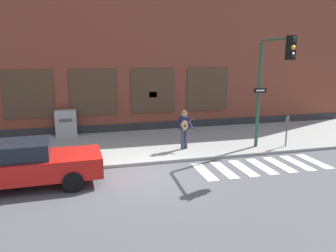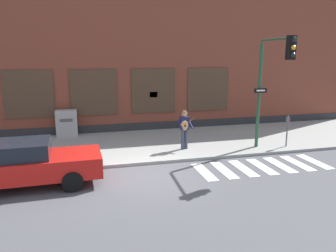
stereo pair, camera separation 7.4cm
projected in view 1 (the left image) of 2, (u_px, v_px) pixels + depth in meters
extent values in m
plane|color=#4C4C51|center=(149.00, 175.00, 11.91)|extent=(160.00, 160.00, 0.00)
cube|color=gray|center=(133.00, 145.00, 15.54)|extent=(28.00, 5.62, 0.12)
cube|color=brown|center=(119.00, 57.00, 19.22)|extent=(28.00, 4.00, 8.29)
cube|color=#28282B|center=(125.00, 128.00, 18.13)|extent=(28.00, 0.04, 0.55)
cube|color=#473323|center=(28.00, 94.00, 16.49)|extent=(2.43, 0.06, 2.44)
cube|color=black|center=(28.00, 94.00, 16.48)|extent=(2.31, 0.03, 2.32)
cube|color=#473323|center=(93.00, 93.00, 17.29)|extent=(2.43, 0.06, 2.44)
cube|color=black|center=(93.00, 93.00, 17.28)|extent=(2.31, 0.03, 2.32)
cube|color=#473323|center=(153.00, 91.00, 18.09)|extent=(2.43, 0.06, 2.44)
cube|color=black|center=(153.00, 91.00, 18.08)|extent=(2.31, 0.03, 2.32)
cube|color=#473323|center=(207.00, 89.00, 18.89)|extent=(2.43, 0.06, 2.44)
cube|color=black|center=(207.00, 89.00, 18.88)|extent=(2.31, 0.03, 2.32)
cube|color=yellow|center=(153.00, 95.00, 18.11)|extent=(0.44, 0.02, 0.30)
cube|color=silver|center=(204.00, 172.00, 12.18)|extent=(0.42, 1.90, 0.01)
cube|color=silver|center=(224.00, 170.00, 12.38)|extent=(0.42, 1.90, 0.01)
cube|color=silver|center=(243.00, 168.00, 12.58)|extent=(0.42, 1.90, 0.01)
cube|color=silver|center=(262.00, 166.00, 12.78)|extent=(0.42, 1.90, 0.01)
cube|color=silver|center=(280.00, 165.00, 12.97)|extent=(0.42, 1.90, 0.01)
cube|color=silver|center=(297.00, 163.00, 13.17)|extent=(0.42, 1.90, 0.01)
cube|color=silver|center=(314.00, 161.00, 13.37)|extent=(0.42, 1.90, 0.01)
cube|color=red|center=(30.00, 167.00, 10.75)|extent=(4.65, 1.96, 0.68)
cube|color=black|center=(20.00, 150.00, 10.56)|extent=(1.88, 1.63, 0.52)
cube|color=silver|center=(98.00, 154.00, 11.90)|extent=(0.07, 0.24, 0.12)
cube|color=silver|center=(101.00, 164.00, 10.83)|extent=(0.07, 0.24, 0.12)
cylinder|color=black|center=(73.00, 164.00, 12.01)|extent=(0.67, 0.26, 0.66)
cylinder|color=black|center=(73.00, 182.00, 10.37)|extent=(0.67, 0.26, 0.66)
cylinder|color=#33384C|center=(186.00, 139.00, 14.71)|extent=(0.15, 0.15, 0.89)
cylinder|color=#33384C|center=(182.00, 139.00, 14.62)|extent=(0.15, 0.15, 0.89)
cube|color=#191E47|center=(184.00, 123.00, 14.52)|extent=(0.41, 0.27, 0.57)
sphere|color=tan|center=(184.00, 114.00, 14.44)|extent=(0.22, 0.22, 0.22)
cylinder|color=olive|center=(184.00, 113.00, 14.42)|extent=(0.28, 0.28, 0.02)
cylinder|color=olive|center=(184.00, 112.00, 14.41)|extent=(0.18, 0.18, 0.09)
cylinder|color=#191E47|center=(190.00, 124.00, 14.53)|extent=(0.16, 0.52, 0.39)
cylinder|color=#191E47|center=(180.00, 125.00, 14.35)|extent=(0.16, 0.52, 0.39)
ellipsoid|color=#B77F4C|center=(184.00, 126.00, 14.34)|extent=(0.37, 0.17, 0.44)
cylinder|color=black|center=(185.00, 126.00, 14.29)|extent=(0.09, 0.02, 0.09)
cylinder|color=brown|center=(190.00, 121.00, 14.38)|extent=(0.47, 0.10, 0.34)
cylinder|color=#234C33|center=(259.00, 96.00, 14.65)|extent=(0.15, 0.15, 4.65)
cylinder|color=#234C33|center=(277.00, 39.00, 12.96)|extent=(0.18, 2.46, 0.09)
cube|color=black|center=(291.00, 48.00, 12.10)|extent=(0.31, 0.25, 0.88)
sphere|color=black|center=(294.00, 40.00, 11.89)|extent=(0.17, 0.17, 0.17)
sphere|color=orange|center=(293.00, 48.00, 11.95)|extent=(0.17, 0.17, 0.17)
sphere|color=black|center=(293.00, 55.00, 12.00)|extent=(0.17, 0.17, 0.17)
cube|color=black|center=(260.00, 90.00, 14.49)|extent=(0.60, 0.05, 0.20)
cube|color=white|center=(260.00, 90.00, 14.47)|extent=(0.40, 0.03, 0.07)
cylinder|color=#47474C|center=(286.00, 135.00, 15.07)|extent=(0.06, 0.06, 1.05)
cube|color=#565B66|center=(287.00, 121.00, 14.93)|extent=(0.13, 0.10, 0.30)
sphere|color=#565B66|center=(288.00, 117.00, 14.89)|extent=(0.11, 0.11, 0.11)
cube|color=red|center=(288.00, 122.00, 14.89)|extent=(0.09, 0.01, 0.07)
cube|color=#9E9E9E|center=(66.00, 123.00, 16.84)|extent=(1.06, 0.54, 1.38)
cube|color=#4C4C4C|center=(66.00, 120.00, 16.54)|extent=(0.63, 0.02, 0.16)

